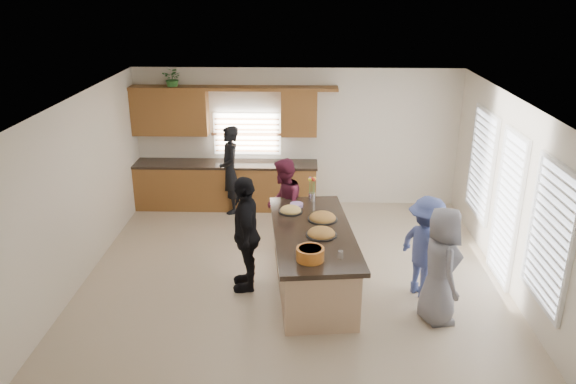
{
  "coord_description": "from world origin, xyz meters",
  "views": [
    {
      "loc": [
        0.16,
        -8.0,
        4.41
      ],
      "look_at": [
        -0.1,
        0.56,
        1.15
      ],
      "focal_mm": 35.0,
      "sensor_mm": 36.0,
      "label": 1
    }
  ],
  "objects_px": {
    "woman_right_front": "(441,266)",
    "salad_bowl": "(310,253)",
    "woman_right_back": "(426,247)",
    "woman_left_front": "(246,233)",
    "island": "(312,260)",
    "woman_left_back": "(230,170)",
    "woman_left_mid": "(284,205)"
  },
  "relations": [
    {
      "from": "woman_right_back",
      "to": "woman_right_front",
      "type": "xyz_separation_m",
      "value": [
        0.06,
        -0.66,
        0.05
      ]
    },
    {
      "from": "woman_left_mid",
      "to": "woman_right_front",
      "type": "height_order",
      "value": "woman_right_front"
    },
    {
      "from": "island",
      "to": "woman_right_back",
      "type": "height_order",
      "value": "woman_right_back"
    },
    {
      "from": "island",
      "to": "woman_left_back",
      "type": "bearing_deg",
      "value": 112.51
    },
    {
      "from": "woman_left_back",
      "to": "woman_right_front",
      "type": "height_order",
      "value": "woman_left_back"
    },
    {
      "from": "island",
      "to": "salad_bowl",
      "type": "distance_m",
      "value": 1.11
    },
    {
      "from": "island",
      "to": "woman_left_back",
      "type": "relative_size",
      "value": 1.6
    },
    {
      "from": "island",
      "to": "woman_left_front",
      "type": "bearing_deg",
      "value": 175.11
    },
    {
      "from": "woman_right_back",
      "to": "woman_left_back",
      "type": "bearing_deg",
      "value": 16.3
    },
    {
      "from": "salad_bowl",
      "to": "woman_left_back",
      "type": "height_order",
      "value": "woman_left_back"
    },
    {
      "from": "island",
      "to": "woman_right_front",
      "type": "bearing_deg",
      "value": -31.99
    },
    {
      "from": "woman_left_front",
      "to": "woman_right_back",
      "type": "distance_m",
      "value": 2.63
    },
    {
      "from": "woman_right_front",
      "to": "salad_bowl",
      "type": "bearing_deg",
      "value": 87.53
    },
    {
      "from": "woman_right_front",
      "to": "woman_left_back",
      "type": "bearing_deg",
      "value": 34.92
    },
    {
      "from": "woman_left_back",
      "to": "woman_left_front",
      "type": "xyz_separation_m",
      "value": [
        0.62,
        -2.96,
        0.01
      ]
    },
    {
      "from": "woman_left_front",
      "to": "woman_right_front",
      "type": "relative_size",
      "value": 1.08
    },
    {
      "from": "island",
      "to": "salad_bowl",
      "type": "xyz_separation_m",
      "value": [
        -0.05,
        -0.94,
        0.59
      ]
    },
    {
      "from": "woman_left_mid",
      "to": "woman_right_back",
      "type": "bearing_deg",
      "value": 61.03
    },
    {
      "from": "woman_left_mid",
      "to": "woman_right_back",
      "type": "xyz_separation_m",
      "value": [
        2.12,
        -1.49,
        -0.03
      ]
    },
    {
      "from": "salad_bowl",
      "to": "woman_left_mid",
      "type": "distance_m",
      "value": 2.33
    },
    {
      "from": "woman_left_mid",
      "to": "woman_right_back",
      "type": "relative_size",
      "value": 1.04
    },
    {
      "from": "woman_left_back",
      "to": "woman_right_front",
      "type": "relative_size",
      "value": 1.06
    },
    {
      "from": "woman_left_mid",
      "to": "woman_left_front",
      "type": "xyz_separation_m",
      "value": [
        -0.51,
        -1.35,
        0.09
      ]
    },
    {
      "from": "island",
      "to": "woman_right_front",
      "type": "xyz_separation_m",
      "value": [
        1.7,
        -0.82,
        0.37
      ]
    },
    {
      "from": "island",
      "to": "woman_left_back",
      "type": "distance_m",
      "value": 3.37
    },
    {
      "from": "salad_bowl",
      "to": "woman_right_front",
      "type": "distance_m",
      "value": 1.76
    },
    {
      "from": "woman_right_back",
      "to": "woman_left_front",
      "type": "bearing_deg",
      "value": 56.93
    },
    {
      "from": "woman_right_front",
      "to": "woman_left_front",
      "type": "bearing_deg",
      "value": 66.99
    },
    {
      "from": "salad_bowl",
      "to": "woman_left_back",
      "type": "bearing_deg",
      "value": 111.85
    },
    {
      "from": "salad_bowl",
      "to": "woman_left_mid",
      "type": "bearing_deg",
      "value": 100.81
    },
    {
      "from": "woman_left_back",
      "to": "woman_right_back",
      "type": "xyz_separation_m",
      "value": [
        3.24,
        -3.1,
        -0.11
      ]
    },
    {
      "from": "island",
      "to": "woman_left_mid",
      "type": "xyz_separation_m",
      "value": [
        -0.48,
        1.33,
        0.35
      ]
    }
  ]
}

